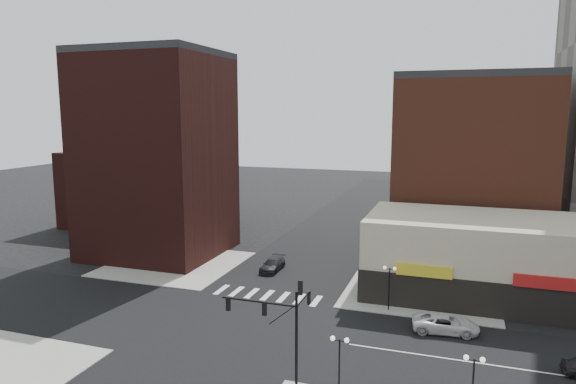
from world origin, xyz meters
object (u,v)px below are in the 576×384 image
(street_lamp_se_b, at_px, (474,372))
(white_suv, at_px, (446,324))
(street_lamp_ne, at_px, (389,277))
(street_lamp_se_a, at_px, (339,352))
(dark_sedan_north, at_px, (273,265))
(traffic_signal, at_px, (284,318))

(street_lamp_se_b, relative_size, white_suv, 0.76)
(street_lamp_se_b, relative_size, street_lamp_ne, 1.00)
(street_lamp_se_a, relative_size, dark_sedan_north, 0.86)
(white_suv, bearing_deg, street_lamp_se_a, 148.13)
(street_lamp_ne, height_order, dark_sedan_north, street_lamp_ne)
(traffic_signal, distance_m, street_lamp_ne, 16.62)
(street_lamp_se_a, distance_m, white_suv, 14.45)
(street_lamp_se_a, height_order, dark_sedan_north, street_lamp_se_a)
(street_lamp_ne, relative_size, dark_sedan_north, 0.86)
(street_lamp_se_b, height_order, dark_sedan_north, street_lamp_se_b)
(street_lamp_ne, xyz_separation_m, dark_sedan_north, (-14.45, 8.02, -2.59))
(traffic_signal, distance_m, street_lamp_se_a, 4.12)
(traffic_signal, relative_size, street_lamp_ne, 1.87)
(street_lamp_se_a, relative_size, street_lamp_se_b, 1.00)
(dark_sedan_north, bearing_deg, white_suv, -29.85)
(street_lamp_se_b, relative_size, dark_sedan_north, 0.86)
(dark_sedan_north, bearing_deg, traffic_signal, -68.02)
(street_lamp_ne, height_order, white_suv, street_lamp_ne)
(street_lamp_se_a, xyz_separation_m, white_suv, (6.16, 12.83, -2.53))
(street_lamp_se_b, bearing_deg, dark_sedan_north, 131.77)
(street_lamp_ne, bearing_deg, white_suv, -31.60)
(street_lamp_se_b, xyz_separation_m, white_suv, (-1.84, 12.83, -2.53))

